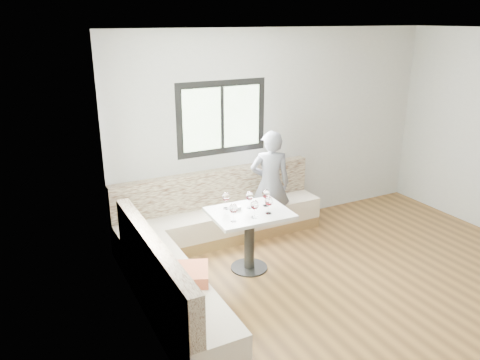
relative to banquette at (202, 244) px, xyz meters
name	(u,v)px	position (x,y,z in m)	size (l,w,h in m)	color
room	(400,177)	(1.51, -1.55, 1.08)	(5.01, 5.01, 2.81)	brown
banquette	(202,244)	(0.00, 0.00, 0.00)	(2.90, 2.80, 0.95)	olive
table	(249,226)	(0.50, -0.27, 0.24)	(0.95, 0.76, 0.76)	black
person	(270,184)	(1.22, 0.46, 0.42)	(0.55, 0.36, 1.50)	slate
olive_ramekin	(237,208)	(0.40, -0.14, 0.45)	(0.10, 0.10, 0.04)	white
wine_glass_a	(233,209)	(0.21, -0.43, 0.57)	(0.09, 0.09, 0.21)	white
wine_glass_b	(255,205)	(0.47, -0.44, 0.57)	(0.09, 0.09, 0.21)	white
wine_glass_c	(269,202)	(0.67, -0.42, 0.57)	(0.09, 0.09, 0.21)	white
wine_glass_d	(249,196)	(0.56, -0.17, 0.57)	(0.09, 0.09, 0.21)	white
wine_glass_e	(266,195)	(0.76, -0.21, 0.57)	(0.09, 0.09, 0.21)	white
wine_glass_f	(226,197)	(0.30, -0.06, 0.57)	(0.09, 0.09, 0.21)	white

